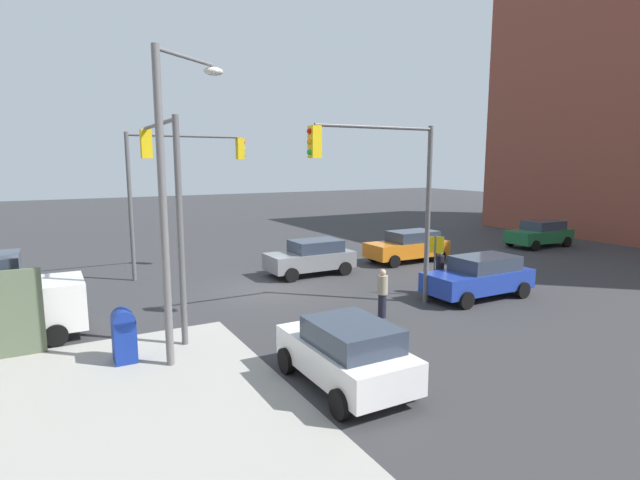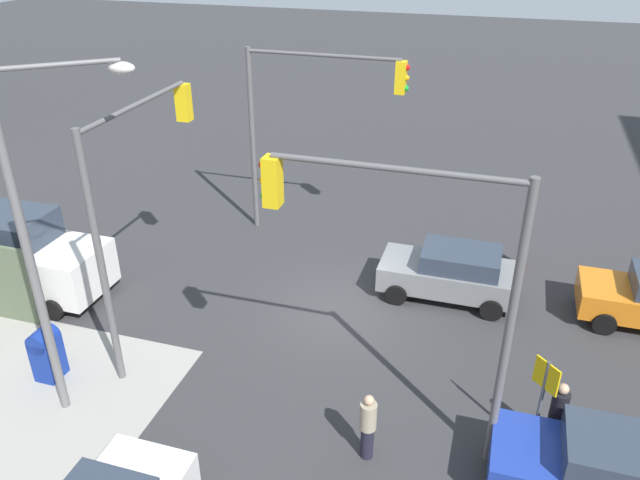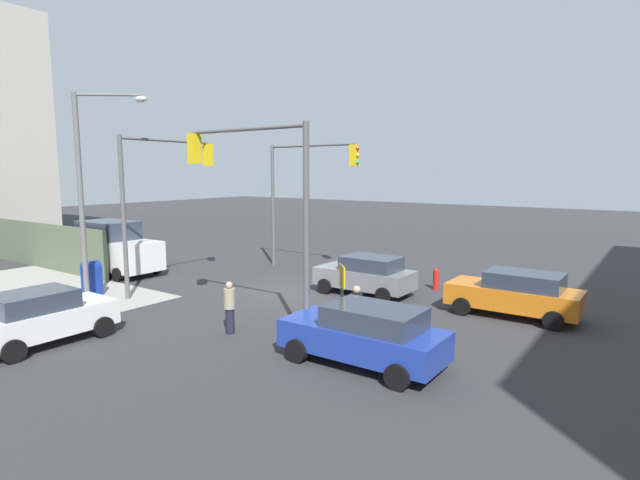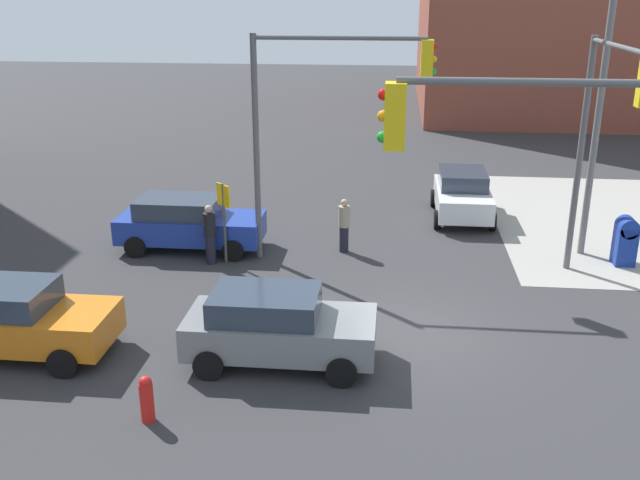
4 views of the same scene
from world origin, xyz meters
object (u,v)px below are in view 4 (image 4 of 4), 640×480
fire_hydrant (147,398)px  pedestrian_crossing (344,225)px  street_lamp_corner (592,99)px  pedestrian_waiting (210,233)px  sedan_orange (8,318)px  hatchback_blue (188,223)px  traffic_signal_se_corner (591,200)px  mailbox_blue (625,240)px  hatchback_gray (277,326)px  traffic_signal_nw_corner (323,104)px  sedan_white (462,194)px  traffic_signal_ne_corner (604,121)px

fire_hydrant → pedestrian_crossing: (3.00, 9.40, 0.38)m
street_lamp_corner → pedestrian_waiting: street_lamp_corner is taller
sedan_orange → hatchback_blue: bearing=73.3°
traffic_signal_se_corner → hatchback_blue: 13.75m
traffic_signal_se_corner → pedestrian_waiting: (-8.22, 8.30, -3.69)m
fire_hydrant → sedan_orange: sedan_orange is taller
traffic_signal_se_corner → sedan_orange: (-11.29, 2.57, -3.78)m
fire_hydrant → mailbox_blue: bearing=39.4°
street_lamp_corner → pedestrian_crossing: bearing=-177.0°
fire_hydrant → traffic_signal_se_corner: bearing=-2.3°
mailbox_blue → fire_hydrant: mailbox_blue is taller
street_lamp_corner → pedestrian_crossing: (-6.91, -0.37, -3.83)m
street_lamp_corner → hatchback_gray: street_lamp_corner is taller
traffic_signal_nw_corner → mailbox_blue: 9.60m
hatchback_gray → traffic_signal_nw_corner: bearing=86.6°
traffic_signal_nw_corner → sedan_white: bearing=45.9°
sedan_white → pedestrian_waiting: size_ratio=2.13×
hatchback_blue → pedestrian_crossing: 4.79m
mailbox_blue → pedestrian_waiting: pedestrian_waiting is taller
pedestrian_waiting → traffic_signal_nw_corner: bearing=-151.6°
mailbox_blue → pedestrian_crossing: 8.20m
traffic_signal_nw_corner → hatchback_gray: size_ratio=1.61×
sedan_white → traffic_signal_se_corner: bearing=-87.6°
traffic_signal_se_corner → sedan_white: size_ratio=1.71×
street_lamp_corner → traffic_signal_se_corner: bearing=-103.9°
traffic_signal_ne_corner → sedan_orange: 14.63m
hatchback_blue → pedestrian_crossing: size_ratio=2.62×
hatchback_blue → pedestrian_crossing: pedestrian_crossing is taller
mailbox_blue → sedan_white: bearing=136.7°
traffic_signal_ne_corner → hatchback_blue: size_ratio=1.48×
traffic_signal_nw_corner → traffic_signal_ne_corner: (7.08, -1.82, -0.01)m
traffic_signal_se_corner → street_lamp_corner: bearing=76.1°
hatchback_gray → hatchback_blue: (-3.84, 6.69, 0.00)m
hatchback_gray → hatchback_blue: same height
mailbox_blue → sedan_white: 5.96m
traffic_signal_nw_corner → pedestrian_crossing: bearing=50.3°
traffic_signal_se_corner → sedan_orange: bearing=167.2°
fire_hydrant → hatchback_blue: hatchback_blue is taller
street_lamp_corner → fire_hydrant: size_ratio=8.51×
pedestrian_waiting → sedan_orange: bearing=78.0°
traffic_signal_ne_corner → hatchback_gray: traffic_signal_ne_corner is taller
traffic_signal_nw_corner → hatchback_blue: traffic_signal_nw_corner is taller
traffic_signal_nw_corner → hatchback_gray: (-0.36, -6.20, -3.76)m
fire_hydrant → pedestrian_waiting: (-0.80, 8.00, 0.45)m
traffic_signal_ne_corner → sedan_orange: size_ratio=1.47×
traffic_signal_nw_corner → pedestrian_waiting: (-3.22, -0.70, -3.67)m
street_lamp_corner → pedestrian_waiting: size_ratio=4.47×
pedestrian_crossing → hatchback_gray: bearing=-67.8°
hatchback_blue → traffic_signal_se_corner: bearing=-45.8°
street_lamp_corner → sedan_white: bearing=130.9°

